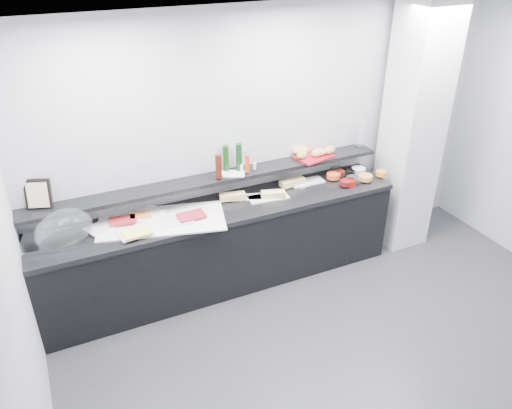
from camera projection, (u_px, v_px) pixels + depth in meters
name	position (u px, v px, depth m)	size (l,w,h in m)	color
ground	(378.00, 375.00, 4.16)	(5.00, 5.00, 0.00)	#2D2D30
back_wall	(273.00, 142.00, 5.09)	(5.00, 0.02, 2.70)	#A5A7AC
ceiling	(434.00, 41.00, 2.85)	(5.00, 5.00, 0.00)	white
column	(412.00, 131.00, 5.36)	(0.50, 0.50, 2.70)	silver
buffet_cabinet	(223.00, 248.00, 5.05)	(3.60, 0.60, 0.85)	black
counter_top	(222.00, 210.00, 4.83)	(3.62, 0.62, 0.05)	black
wall_shelf	(214.00, 179.00, 4.84)	(3.60, 0.25, 0.04)	black
cloche_base	(51.00, 241.00, 4.26)	(0.49, 0.33, 0.04)	#B8B9BF
cloche_dome	(64.00, 229.00, 4.23)	(0.50, 0.33, 0.34)	white
linen_runner	(162.00, 221.00, 4.58)	(1.15, 0.54, 0.01)	silver
platter_meat_a	(102.00, 227.00, 4.46)	(0.27, 0.18, 0.01)	silver
food_meat_a	(123.00, 220.00, 4.52)	(0.23, 0.15, 0.02)	maroon
platter_salmon	(146.00, 213.00, 4.67)	(0.29, 0.19, 0.01)	white
food_salmon	(140.00, 215.00, 4.60)	(0.19, 0.12, 0.02)	orange
platter_cheese	(136.00, 232.00, 4.39)	(0.31, 0.21, 0.01)	white
food_cheese	(137.00, 233.00, 4.34)	(0.24, 0.15, 0.02)	#FFF463
platter_meat_b	(178.00, 221.00, 4.55)	(0.28, 0.19, 0.01)	silver
food_meat_b	(191.00, 216.00, 4.60)	(0.25, 0.16, 0.02)	maroon
sandwich_plate_left	(249.00, 197.00, 4.98)	(0.31, 0.13, 0.01)	white
sandwich_food_left	(232.00, 196.00, 4.92)	(0.25, 0.10, 0.06)	#D9B172
tongs_left	(245.00, 199.00, 4.92)	(0.01, 0.01, 0.16)	#AEB1B5
sandwich_plate_mid	(268.00, 197.00, 4.98)	(0.40, 0.17, 0.01)	white
sandwich_food_mid	(273.00, 194.00, 4.95)	(0.24, 0.09, 0.06)	#D3BD6F
tongs_mid	(278.00, 197.00, 4.95)	(0.01, 0.01, 0.16)	#B8BCBF
sandwich_plate_right	(307.00, 182.00, 5.28)	(0.37, 0.16, 0.01)	white
sandwich_food_right	(292.00, 182.00, 5.19)	(0.27, 0.10, 0.06)	tan
tongs_right	(306.00, 187.00, 5.15)	(0.01, 0.01, 0.16)	silver
bowl_glass_fruit	(338.00, 172.00, 5.42)	(0.18, 0.18, 0.07)	silver
fill_glass_fruit	(333.00, 176.00, 5.32)	(0.15, 0.15, 0.05)	#E4511F
bowl_black_jam	(348.00, 172.00, 5.43)	(0.16, 0.16, 0.07)	black
fill_black_jam	(340.00, 173.00, 5.38)	(0.10, 0.10, 0.05)	#4F120B
bowl_glass_cream	(357.00, 171.00, 5.44)	(0.20, 0.20, 0.07)	silver
fill_glass_cream	(358.00, 170.00, 5.44)	(0.15, 0.15, 0.05)	white
bowl_red_jam	(350.00, 183.00, 5.20)	(0.12, 0.12, 0.07)	maroon
fill_red_jam	(345.00, 183.00, 5.17)	(0.11, 0.11, 0.05)	#5F0D0D
bowl_glass_salmon	(353.00, 181.00, 5.24)	(0.16, 0.16, 0.07)	silver
fill_glass_salmon	(365.00, 177.00, 5.28)	(0.15, 0.15, 0.05)	orange
bowl_black_fruit	(363.00, 177.00, 5.31)	(0.10, 0.10, 0.07)	black
fill_black_fruit	(381.00, 173.00, 5.37)	(0.11, 0.11, 0.05)	orange
framed_print	(38.00, 193.00, 4.25)	(0.23, 0.02, 0.26)	black
print_art	(37.00, 195.00, 4.23)	(0.17, 0.00, 0.22)	beige
condiment_tray	(232.00, 174.00, 4.88)	(0.25, 0.15, 0.01)	white
bottle_green_a	(226.00, 158.00, 4.87)	(0.06, 0.06, 0.26)	#11370F
bottle_brown	(219.00, 167.00, 4.72)	(0.06, 0.06, 0.24)	#3C140B
bottle_green_b	(239.00, 157.00, 4.87)	(0.06, 0.06, 0.28)	black
bottle_hot	(247.00, 163.00, 4.86)	(0.04, 0.04, 0.18)	red
shaker_salt	(242.00, 168.00, 4.90)	(0.03, 0.03, 0.07)	white
shaker_pepper	(254.00, 166.00, 4.94)	(0.03, 0.03, 0.07)	white
bread_tray	(313.00, 157.00, 5.23)	(0.38, 0.27, 0.02)	maroon
bread_roll_nw	(298.00, 150.00, 5.25)	(0.15, 0.10, 0.08)	#B99946
bread_roll_n	(303.00, 151.00, 5.24)	(0.14, 0.09, 0.08)	tan
bread_roll_s	(317.00, 153.00, 5.19)	(0.13, 0.09, 0.08)	#B89646
bread_roll_se	(329.00, 150.00, 5.26)	(0.16, 0.10, 0.08)	#AF7A42
bread_roll_midw	(302.00, 155.00, 5.14)	(0.13, 0.08, 0.08)	tan
bread_roll_mide	(319.00, 152.00, 5.21)	(0.14, 0.09, 0.08)	#B58F45
carafe	(361.00, 135.00, 5.40)	(0.11, 0.11, 0.30)	white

